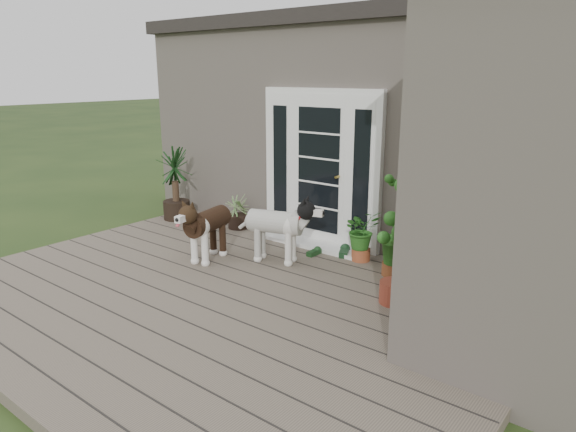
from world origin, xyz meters
The scene contains 16 objects.
deck centered at (0.00, 0.40, 0.06)m, with size 6.20×4.60×0.12m, color #6B5B4C.
house_main centered at (0.00, 4.65, 1.55)m, with size 7.40×4.00×3.10m, color #665E54.
roof_main centered at (0.00, 4.65, 3.20)m, with size 7.60×4.20×0.20m, color #2D2826.
house_wing centered at (2.90, 1.50, 1.55)m, with size 1.60×2.40×3.10m, color #665E54.
door_unit centered at (-0.20, 2.60, 1.19)m, with size 1.90×0.14×2.15m, color white.
door_step centered at (-0.20, 2.40, 0.14)m, with size 1.60×0.40×0.05m, color white.
brindle_dog centered at (-0.89, 1.10, 0.50)m, with size 0.39×0.91×0.76m, color #342013, non-canonical shape.
white_dog centered at (-0.17, 1.58, 0.50)m, with size 0.39×0.92×0.77m, color white, non-canonical shape.
spider_plant centered at (-1.58, 2.37, 0.40)m, with size 0.53×0.53×0.57m, color #728E57, non-canonical shape.
yucca centered at (-2.75, 2.12, 0.72)m, with size 0.83×0.83×1.20m, color black, non-canonical shape.
herb_a centered at (0.67, 2.29, 0.42)m, with size 0.47×0.47×0.60m, color #17531C.
herb_b centered at (1.24, 2.09, 0.46)m, with size 0.45×0.45×0.67m, color #235217.
herb_c centered at (1.87, 2.35, 0.36)m, with size 0.31×0.31×0.49m, color #164E17.
sapling centered at (1.61, 1.39, 0.96)m, with size 0.49×0.49×1.67m, color #225E1A, non-canonical shape.
clog_left centered at (0.40, 2.33, 0.17)m, with size 0.16×0.34×0.10m, color #143219, non-canonical shape.
clog_right centered at (0.08, 2.09, 0.16)m, with size 0.12×0.27×0.08m, color #173918, non-canonical shape.
Camera 1 is at (3.83, -3.23, 2.45)m, focal length 32.16 mm.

